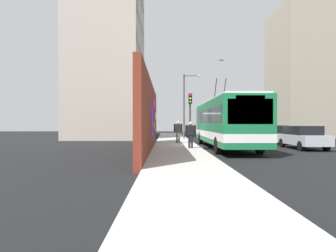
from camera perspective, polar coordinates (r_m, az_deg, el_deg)
name	(u,v)px	position (r m, az deg, el deg)	size (l,w,h in m)	color
ground_plane	(197,147)	(20.58, 6.11, -4.33)	(80.00, 80.00, 0.00)	black
sidewalk_slab	(176,146)	(20.46, 1.64, -4.14)	(48.00, 3.20, 0.15)	#ADA8A0
graffiti_wall	(150,118)	(16.91, -3.84, 1.77)	(14.90, 0.32, 4.22)	maroon
building_far_left	(108,49)	(34.18, -12.47, 15.56)	(10.41, 7.78, 21.23)	#B2A899
building_far_right	(313,73)	(41.00, 28.16, 9.85)	(8.59, 9.79, 16.85)	#9E937F
city_bus	(224,122)	(19.55, 11.80, 0.88)	(11.74, 2.68, 5.14)	#19723F
parked_car_silver	(302,137)	(20.68, 26.43, -2.05)	(4.19, 1.83, 1.58)	#B7B7BC
parked_car_black	(271,134)	(25.64, 20.93, -1.53)	(4.28, 1.87, 1.58)	black
pedestrian_at_curb	(191,133)	(17.54, 4.77, -1.38)	(0.23, 0.68, 1.71)	#1E1E2D
pedestrian_midblock	(178,130)	(22.14, 2.13, -0.84)	(0.24, 0.71, 1.79)	#595960
traffic_light	(190,109)	(22.34, 4.68, 3.49)	(0.49, 0.28, 4.07)	#2D382D
street_lamp	(186,102)	(28.53, 3.76, 5.11)	(0.44, 1.80, 6.75)	#4C4C51
flying_pigeons	(221,60)	(25.45, 11.09, 13.41)	(0.32, 0.55, 0.14)	slate
curbside_puddle	(208,148)	(19.20, 8.41, -4.68)	(1.22, 1.22, 0.00)	black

